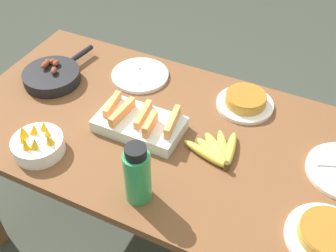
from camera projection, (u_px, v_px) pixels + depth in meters
ground_plane at (168, 240)px, 2.13m from camera, size 14.00×14.00×0.00m
dining_table at (168, 150)px, 1.67m from camera, size 1.64×0.85×0.77m
banana_bunch at (217, 151)px, 1.50m from camera, size 0.21×0.19×0.04m
melon_tray at (140, 123)px, 1.58m from camera, size 0.33×0.19×0.10m
skillet at (53, 76)px, 1.80m from camera, size 0.24×0.38×0.08m
frittata_plate_center at (327, 235)px, 1.25m from camera, size 0.25×0.25×0.05m
frittata_plate_side at (245, 101)px, 1.69m from camera, size 0.23×0.23×0.06m
empty_plate_near_front at (140, 75)px, 1.84m from camera, size 0.25×0.25×0.02m
fruit_bowl_mango at (38, 144)px, 1.50m from camera, size 0.18×0.18×0.11m
water_bottle at (137, 174)px, 1.30m from camera, size 0.09×0.09×0.23m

